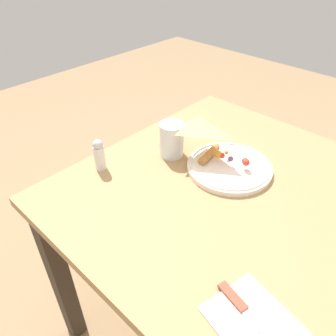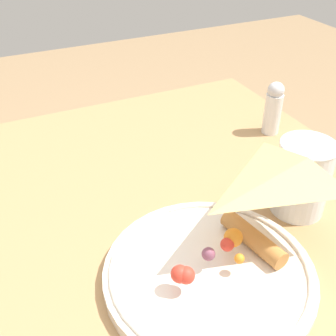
% 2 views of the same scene
% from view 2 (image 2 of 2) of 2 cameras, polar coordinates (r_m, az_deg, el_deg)
% --- Properties ---
extents(dining_table, '(1.04, 0.90, 0.72)m').
position_cam_2_polar(dining_table, '(0.62, -12.29, -20.92)').
color(dining_table, '#A87F51').
rests_on(dining_table, ground_plane).
extents(plate_pizza, '(0.25, 0.25, 0.05)m').
position_cam_2_polar(plate_pizza, '(0.52, 5.64, -13.57)').
color(plate_pizza, silver).
rests_on(plate_pizza, dining_table).
extents(milk_glass, '(0.08, 0.08, 0.11)m').
position_cam_2_polar(milk_glass, '(0.62, 17.62, -1.70)').
color(milk_glass, white).
rests_on(milk_glass, dining_table).
extents(salt_shaker, '(0.03, 0.03, 0.10)m').
position_cam_2_polar(salt_shaker, '(0.81, 14.07, 7.92)').
color(salt_shaker, silver).
rests_on(salt_shaker, dining_table).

